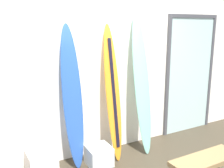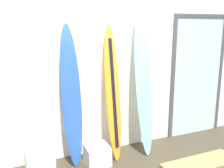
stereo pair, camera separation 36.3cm
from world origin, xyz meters
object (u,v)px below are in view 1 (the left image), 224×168
(glass_door, at_px, (190,73))
(surfboard_seafoam, at_px, (142,84))
(display_block_center, at_px, (42,164))
(bench, at_px, (206,163))
(display_block_left, at_px, (99,156))
(surfboard_sunset, at_px, (113,94))
(surfboard_cobalt, at_px, (72,98))

(glass_door, bearing_deg, surfboard_seafoam, -168.97)
(display_block_center, relative_size, bench, 0.41)
(display_block_left, bearing_deg, surfboard_seafoam, 8.38)
(surfboard_sunset, bearing_deg, display_block_left, -155.60)
(surfboard_cobalt, xyz_separation_m, bench, (1.15, -1.43, -0.62))
(surfboard_sunset, relative_size, surfboard_seafoam, 0.92)
(glass_door, relative_size, bench, 2.38)
(surfboard_cobalt, xyz_separation_m, glass_door, (2.45, 0.19, 0.11))
(surfboard_sunset, height_order, bench, surfboard_sunset)
(display_block_left, xyz_separation_m, bench, (0.83, -1.25, 0.28))
(bench, bearing_deg, display_block_center, 141.01)
(surfboard_sunset, height_order, surfboard_seafoam, surfboard_seafoam)
(surfboard_cobalt, height_order, display_block_left, surfboard_cobalt)
(display_block_left, relative_size, display_block_center, 0.93)
(surfboard_cobalt, height_order, display_block_center, surfboard_cobalt)
(surfboard_seafoam, height_order, glass_door, surfboard_seafoam)
(surfboard_seafoam, height_order, display_block_left, surfboard_seafoam)
(surfboard_cobalt, relative_size, surfboard_seafoam, 0.92)
(surfboard_sunset, distance_m, bench, 1.60)
(bench, bearing_deg, surfboard_seafoam, 89.81)
(surfboard_seafoam, distance_m, display_block_left, 1.29)
(surfboard_cobalt, bearing_deg, glass_door, 4.41)
(surfboard_cobalt, bearing_deg, bench, -51.34)
(surfboard_cobalt, relative_size, bench, 2.21)
(display_block_left, bearing_deg, bench, -56.25)
(surfboard_sunset, relative_size, bench, 2.21)
(display_block_center, bearing_deg, display_block_left, -6.55)
(display_block_left, relative_size, glass_door, 0.16)
(display_block_left, bearing_deg, glass_door, 10.00)
(surfboard_sunset, distance_m, glass_door, 1.84)
(surfboard_sunset, bearing_deg, bench, -69.55)
(display_block_left, xyz_separation_m, glass_door, (2.14, 0.38, 1.01))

